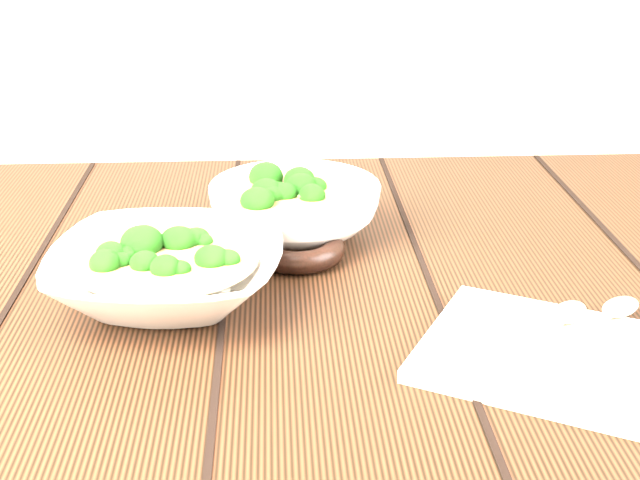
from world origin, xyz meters
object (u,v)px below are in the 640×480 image
(soup_bowl_front, at_px, (167,271))
(table, at_px, (250,388))
(trivet, at_px, (298,249))
(napkin, at_px, (553,356))
(soup_bowl_back, at_px, (295,207))

(soup_bowl_front, bearing_deg, table, 23.09)
(trivet, relative_size, napkin, 0.47)
(soup_bowl_back, relative_size, trivet, 2.43)
(napkin, bearing_deg, trivet, 161.23)
(trivet, xyz_separation_m, napkin, (0.20, -0.22, -0.01))
(table, xyz_separation_m, soup_bowl_back, (0.05, 0.12, 0.15))
(trivet, bearing_deg, table, -133.63)
(table, height_order, trivet, trivet)
(table, bearing_deg, trivet, 46.37)
(table, bearing_deg, napkin, -32.96)
(trivet, height_order, napkin, trivet)
(soup_bowl_back, bearing_deg, napkin, -54.64)
(table, bearing_deg, soup_bowl_back, 67.14)
(table, distance_m, soup_bowl_front, 0.17)
(soup_bowl_back, bearing_deg, table, -112.86)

